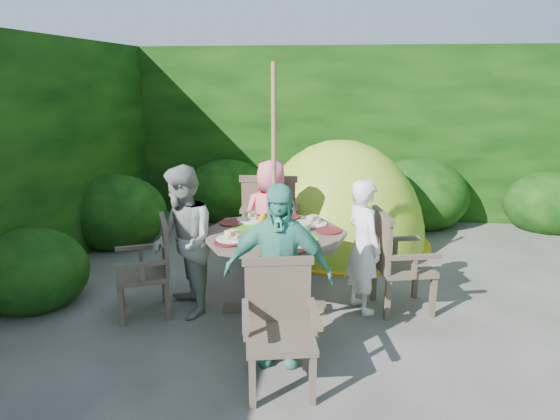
# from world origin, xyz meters

# --- Properties ---
(ground) EXTENTS (60.00, 60.00, 0.00)m
(ground) POSITION_xyz_m (0.00, 0.00, 0.00)
(ground) COLOR #47453F
(ground) RESTS_ON ground
(hedge_enclosure) EXTENTS (9.00, 9.00, 2.50)m
(hedge_enclosure) POSITION_xyz_m (0.00, 1.33, 1.25)
(hedge_enclosure) COLOR black
(hedge_enclosure) RESTS_ON ground
(patio_table) EXTENTS (1.51, 1.51, 0.91)m
(patio_table) POSITION_xyz_m (-1.05, 0.33, 0.64)
(patio_table) COLOR #40352A
(patio_table) RESTS_ON ground
(parasol_pole) EXTENTS (0.05, 0.05, 2.20)m
(parasol_pole) POSITION_xyz_m (-1.05, 0.33, 1.10)
(parasol_pole) COLOR brown
(parasol_pole) RESTS_ON ground
(garden_chair_right) EXTENTS (0.59, 0.63, 0.89)m
(garden_chair_right) POSITION_xyz_m (0.03, 0.51, 0.48)
(garden_chair_right) COLOR #40352A
(garden_chair_right) RESTS_ON ground
(garden_chair_left) EXTENTS (0.61, 0.64, 0.84)m
(garden_chair_left) POSITION_xyz_m (-2.15, 0.16, 0.45)
(garden_chair_left) COLOR #40352A
(garden_chair_left) RESTS_ON ground
(garden_chair_back) EXTENTS (0.65, 0.59, 1.03)m
(garden_chair_back) POSITION_xyz_m (-1.25, 1.40, 0.55)
(garden_chair_back) COLOR #40352A
(garden_chair_back) RESTS_ON ground
(garden_chair_front) EXTENTS (0.59, 0.54, 0.84)m
(garden_chair_front) POSITION_xyz_m (-0.87, -0.76, 0.45)
(garden_chair_front) COLOR #40352A
(garden_chair_front) RESTS_ON ground
(child_right) EXTENTS (0.47, 0.53, 1.22)m
(child_right) POSITION_xyz_m (-0.27, 0.47, 0.61)
(child_right) COLOR white
(child_right) RESTS_ON ground
(child_left) EXTENTS (0.77, 0.82, 1.35)m
(child_left) POSITION_xyz_m (-1.84, 0.19, 0.68)
(child_left) COLOR gray
(child_left) RESTS_ON ground
(child_back) EXTENTS (0.65, 0.44, 1.27)m
(child_back) POSITION_xyz_m (-1.19, 1.12, 0.63)
(child_back) COLOR #FF6985
(child_back) RESTS_ON ground
(child_front) EXTENTS (0.81, 0.34, 1.37)m
(child_front) POSITION_xyz_m (-0.92, -0.46, 0.69)
(child_front) COLOR teal
(child_front) RESTS_ON ground
(dome_tent) EXTENTS (2.32, 2.32, 2.65)m
(dome_tent) POSITION_xyz_m (-0.50, 2.33, 0.00)
(dome_tent) COLOR #87C125
(dome_tent) RESTS_ON ground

